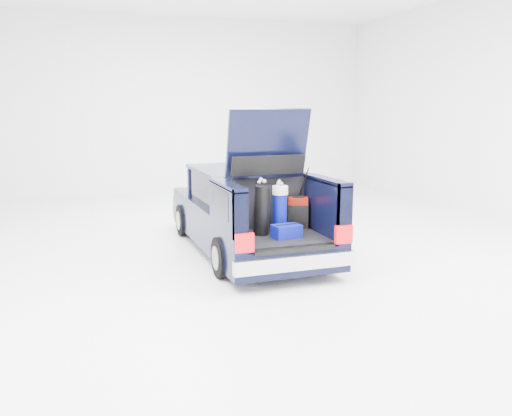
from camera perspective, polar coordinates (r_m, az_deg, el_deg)
name	(u,v)px	position (r m, az deg, el deg)	size (l,w,h in m)	color
ground	(247,250)	(9.58, -0.99, -4.47)	(14.00, 14.00, 0.00)	white
car	(245,212)	(9.53, -1.20, -0.40)	(1.87, 4.65, 2.47)	black
red_suitcase	(298,213)	(8.57, 4.45, -0.53)	(0.36, 0.31, 0.51)	#720D03
black_golf_bag	(262,210)	(8.05, 0.61, -0.19)	(0.25, 0.33, 0.86)	black
blue_golf_bag	(280,208)	(8.29, 2.54, -0.04)	(0.30, 0.30, 0.81)	black
blue_duffel	(287,231)	(7.96, 3.23, -2.46)	(0.44, 0.31, 0.21)	#050A74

